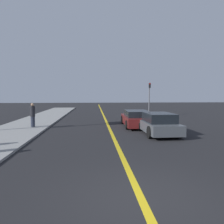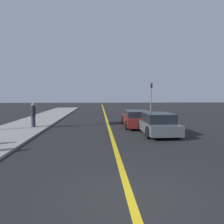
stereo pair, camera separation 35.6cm
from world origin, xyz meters
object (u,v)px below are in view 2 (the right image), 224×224
Objects in this scene: car_near_right_lane at (157,124)px; traffic_light at (151,96)px; pedestrian_far_standing at (33,115)px; car_ahead_center at (137,119)px.

car_near_right_lane is 11.24m from traffic_light.
pedestrian_far_standing is at bearing 159.08° from car_near_right_lane.
pedestrian_far_standing is at bearing -176.68° from car_ahead_center.
traffic_light is at bearing 36.93° from pedestrian_far_standing.
car_ahead_center is at bearing 100.91° from car_near_right_lane.
car_ahead_center is 7.60m from pedestrian_far_standing.
traffic_light is (10.50, 7.89, 1.33)m from pedestrian_far_standing.
traffic_light reaches higher than car_ahead_center.
car_near_right_lane reaches higher than car_ahead_center.
pedestrian_far_standing is (-8.28, 3.00, 0.33)m from car_near_right_lane.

